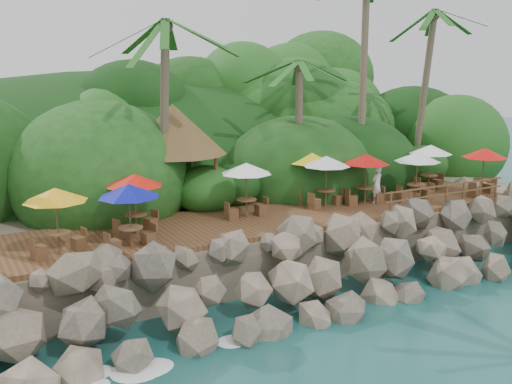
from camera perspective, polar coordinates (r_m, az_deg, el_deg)
ground at (r=20.92m, az=8.19°, el=-12.29°), size 140.00×140.00×0.00m
land_base at (r=34.02m, az=-8.20°, el=-0.68°), size 32.00×25.20×2.10m
jungle_hill at (r=41.18m, az=-11.90°, el=-0.02°), size 44.80×28.00×15.40m
seawall at (r=21.98m, az=5.11°, el=-7.72°), size 29.00×4.00×2.30m
terrace at (r=24.91m, az=0.00°, el=-2.70°), size 26.00×5.00×0.20m
jungle_foliage at (r=33.37m, az=-7.53°, el=-2.78°), size 44.00×16.00×12.00m
foam_line at (r=21.13m, az=7.69°, el=-11.93°), size 25.20×0.80×0.06m
palapa at (r=26.52m, az=-7.98°, el=6.01°), size 4.76×4.76×4.60m
dining_clusters at (r=25.39m, az=5.01°, el=2.24°), size 22.16×4.94×2.32m
railing at (r=28.16m, az=17.90°, el=-0.05°), size 7.20×0.10×1.00m
waiter at (r=27.87m, az=11.56°, el=0.69°), size 0.69×0.52×1.70m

